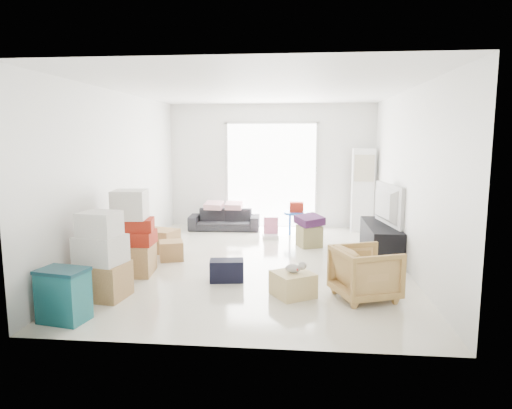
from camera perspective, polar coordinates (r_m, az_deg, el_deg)
The scene contains 21 objects.
room_shell at distance 7.12m, azimuth 0.42°, elevation 3.31°, with size 4.98×6.48×3.18m.
sliding_door at distance 10.09m, azimuth 1.93°, elevation 4.22°, with size 2.10×0.04×2.33m.
ac_tower at distance 9.87m, azimuth 13.18°, elevation 1.76°, with size 0.45×0.30×1.75m, color white.
tv_console at distance 7.98m, azimuth 15.31°, elevation -4.30°, with size 0.48×1.61×0.54m, color black.
television at distance 7.91m, azimuth 15.40°, elevation -1.86°, with size 1.18×0.68×0.15m, color black.
sofa at distance 9.85m, azimuth -3.97°, elevation -1.47°, with size 1.50×0.44×0.59m, color #292A2F.
pillow_left at distance 9.84m, azimuth -5.29°, elevation 0.60°, with size 0.39×0.31×0.12m, color #D39AA2.
pillow_right at distance 9.79m, azimuth -2.79°, elevation 0.61°, with size 0.39×0.31×0.13m, color #D39AA2.
armchair at distance 5.83m, azimuth 13.53°, elevation -8.01°, with size 0.70×0.65×0.72m, color tan.
storage_bins at distance 5.44m, azimuth -22.92°, elevation -10.38°, with size 0.57×0.44×0.59m.
box_stack_a at distance 5.99m, azimuth -18.77°, elevation -6.55°, with size 0.65×0.57×1.09m.
box_stack_b at distance 6.88m, azimuth -15.34°, elevation -4.05°, with size 0.71×0.67×1.23m.
box_stack_c at distance 8.15m, azimuth -11.80°, elevation -4.44°, with size 0.65×0.59×0.39m.
loose_box at distance 7.59m, azimuth -10.54°, elevation -5.67°, with size 0.37×0.37×0.31m, color tan.
duffel_bag at distance 6.42m, azimuth -3.68°, elevation -8.23°, with size 0.47×0.28×0.30m, color black.
ottoman at distance 8.40m, azimuth 6.67°, elevation -3.95°, with size 0.39×0.39×0.39m, color #8E8252.
blanket at distance 8.34m, azimuth 6.70°, elevation -2.19°, with size 0.42×0.42×0.14m, color #401B45.
kids_table at distance 9.39m, azimuth 5.09°, elevation -0.85°, with size 0.54×0.54×0.66m.
toy_walker at distance 9.04m, azimuth 1.84°, elevation -3.52°, with size 0.34×0.31×0.41m.
wood_crate at distance 5.85m, azimuth 4.64°, elevation -9.89°, with size 0.46×0.46×0.30m, color #D9BF7D.
plush_bunny at distance 5.79m, azimuth 4.96°, elevation -7.87°, with size 0.27×0.15×0.13m.
Camera 1 is at (0.63, -7.06, 1.99)m, focal length 32.00 mm.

